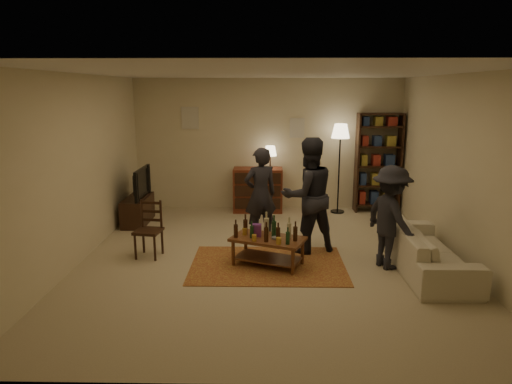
{
  "coord_description": "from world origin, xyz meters",
  "views": [
    {
      "loc": [
        -0.05,
        -6.45,
        2.48
      ],
      "look_at": [
        -0.18,
        0.1,
        1.0
      ],
      "focal_mm": 32.0,
      "sensor_mm": 36.0,
      "label": 1
    }
  ],
  "objects_px": {
    "dresser": "(258,189)",
    "sofa": "(427,249)",
    "coffee_table": "(268,240)",
    "dining_chair": "(149,227)",
    "bookshelf": "(378,162)",
    "person_left": "(260,194)",
    "floor_lamp": "(340,137)",
    "person_by_sofa": "(391,218)",
    "person_right": "(308,196)",
    "tv_stand": "(138,203)"
  },
  "relations": [
    {
      "from": "bookshelf",
      "to": "floor_lamp",
      "type": "relative_size",
      "value": 1.11
    },
    {
      "from": "dining_chair",
      "to": "tv_stand",
      "type": "height_order",
      "value": "tv_stand"
    },
    {
      "from": "dresser",
      "to": "person_right",
      "type": "relative_size",
      "value": 0.76
    },
    {
      "from": "sofa",
      "to": "person_left",
      "type": "bearing_deg",
      "value": 60.69
    },
    {
      "from": "person_right",
      "to": "tv_stand",
      "type": "bearing_deg",
      "value": -46.43
    },
    {
      "from": "bookshelf",
      "to": "person_by_sofa",
      "type": "relative_size",
      "value": 1.38
    },
    {
      "from": "person_right",
      "to": "floor_lamp",
      "type": "bearing_deg",
      "value": -130.74
    },
    {
      "from": "dresser",
      "to": "person_right",
      "type": "height_order",
      "value": "person_right"
    },
    {
      "from": "sofa",
      "to": "person_by_sofa",
      "type": "distance_m",
      "value": 0.66
    },
    {
      "from": "dresser",
      "to": "bookshelf",
      "type": "distance_m",
      "value": 2.5
    },
    {
      "from": "coffee_table",
      "to": "tv_stand",
      "type": "height_order",
      "value": "tv_stand"
    },
    {
      "from": "coffee_table",
      "to": "dresser",
      "type": "xyz_separation_m",
      "value": [
        -0.18,
        2.99,
        0.1
      ]
    },
    {
      "from": "bookshelf",
      "to": "person_left",
      "type": "xyz_separation_m",
      "value": [
        -2.37,
        -1.87,
        -0.26
      ]
    },
    {
      "from": "sofa",
      "to": "person_right",
      "type": "height_order",
      "value": "person_right"
    },
    {
      "from": "coffee_table",
      "to": "dresser",
      "type": "bearing_deg",
      "value": 93.44
    },
    {
      "from": "dresser",
      "to": "person_by_sofa",
      "type": "height_order",
      "value": "person_by_sofa"
    },
    {
      "from": "person_left",
      "to": "person_by_sofa",
      "type": "xyz_separation_m",
      "value": [
        1.83,
        -1.21,
        -0.05
      ]
    },
    {
      "from": "dresser",
      "to": "sofa",
      "type": "bearing_deg",
      "value": -52.46
    },
    {
      "from": "coffee_table",
      "to": "sofa",
      "type": "bearing_deg",
      "value": -3.27
    },
    {
      "from": "coffee_table",
      "to": "sofa",
      "type": "relative_size",
      "value": 0.55
    },
    {
      "from": "person_left",
      "to": "person_by_sofa",
      "type": "distance_m",
      "value": 2.19
    },
    {
      "from": "dining_chair",
      "to": "bookshelf",
      "type": "relative_size",
      "value": 0.43
    },
    {
      "from": "tv_stand",
      "to": "person_left",
      "type": "distance_m",
      "value": 2.51
    },
    {
      "from": "dresser",
      "to": "person_left",
      "type": "distance_m",
      "value": 1.83
    },
    {
      "from": "coffee_table",
      "to": "person_right",
      "type": "distance_m",
      "value": 1.01
    },
    {
      "from": "tv_stand",
      "to": "person_right",
      "type": "bearing_deg",
      "value": -25.54
    },
    {
      "from": "tv_stand",
      "to": "dresser",
      "type": "xyz_separation_m",
      "value": [
        2.25,
        0.91,
        0.09
      ]
    },
    {
      "from": "sofa",
      "to": "person_right",
      "type": "xyz_separation_m",
      "value": [
        -1.59,
        0.74,
        0.59
      ]
    },
    {
      "from": "person_left",
      "to": "dining_chair",
      "type": "bearing_deg",
      "value": 3.78
    },
    {
      "from": "coffee_table",
      "to": "dining_chair",
      "type": "height_order",
      "value": "dining_chair"
    },
    {
      "from": "bookshelf",
      "to": "person_left",
      "type": "bearing_deg",
      "value": -141.74
    },
    {
      "from": "dresser",
      "to": "person_left",
      "type": "relative_size",
      "value": 0.87
    },
    {
      "from": "person_right",
      "to": "dresser",
      "type": "bearing_deg",
      "value": -92.27
    },
    {
      "from": "sofa",
      "to": "tv_stand",
      "type": "bearing_deg",
      "value": 64.66
    },
    {
      "from": "dining_chair",
      "to": "sofa",
      "type": "distance_m",
      "value": 4.02
    },
    {
      "from": "coffee_table",
      "to": "dresser",
      "type": "height_order",
      "value": "dresser"
    },
    {
      "from": "dresser",
      "to": "tv_stand",
      "type": "bearing_deg",
      "value": -157.93
    },
    {
      "from": "tv_stand",
      "to": "person_by_sofa",
      "type": "xyz_separation_m",
      "value": [
        4.14,
        -2.1,
        0.35
      ]
    },
    {
      "from": "floor_lamp",
      "to": "person_right",
      "type": "distance_m",
      "value": 2.54
    },
    {
      "from": "tv_stand",
      "to": "bookshelf",
      "type": "xyz_separation_m",
      "value": [
        4.69,
        0.98,
        0.65
      ]
    },
    {
      "from": "coffee_table",
      "to": "person_left",
      "type": "height_order",
      "value": "person_left"
    },
    {
      "from": "person_left",
      "to": "person_right",
      "type": "bearing_deg",
      "value": 120.02
    },
    {
      "from": "coffee_table",
      "to": "floor_lamp",
      "type": "bearing_deg",
      "value": 63.57
    },
    {
      "from": "coffee_table",
      "to": "tv_stand",
      "type": "bearing_deg",
      "value": 139.55
    },
    {
      "from": "dining_chair",
      "to": "bookshelf",
      "type": "distance_m",
      "value": 4.89
    },
    {
      "from": "coffee_table",
      "to": "dresser",
      "type": "distance_m",
      "value": 2.99
    },
    {
      "from": "coffee_table",
      "to": "person_by_sofa",
      "type": "distance_m",
      "value": 1.75
    },
    {
      "from": "dining_chair",
      "to": "dresser",
      "type": "height_order",
      "value": "dresser"
    },
    {
      "from": "bookshelf",
      "to": "sofa",
      "type": "xyz_separation_m",
      "value": [
        -0.05,
        -3.18,
        -0.73
      ]
    },
    {
      "from": "tv_stand",
      "to": "person_by_sofa",
      "type": "bearing_deg",
      "value": -26.89
    }
  ]
}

